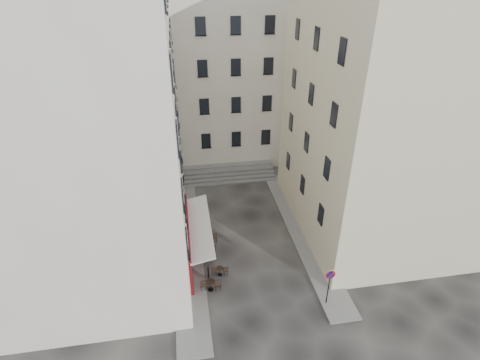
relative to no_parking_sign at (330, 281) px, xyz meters
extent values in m
plane|color=black|center=(-3.81, 4.44, -1.97)|extent=(90.00, 90.00, 0.00)
cube|color=slate|center=(-8.31, 8.44, -1.91)|extent=(2.00, 22.00, 0.12)
cube|color=slate|center=(0.69, 7.44, -1.91)|extent=(2.00, 18.00, 0.12)
cube|color=beige|center=(-14.31, 7.44, 8.03)|extent=(12.00, 16.00, 20.00)
cube|color=beige|center=(6.69, 7.94, 7.03)|extent=(12.00, 14.00, 18.00)
cube|color=beige|center=(-4.81, 23.44, 7.03)|extent=(18.00, 10.00, 18.00)
cube|color=#490C0A|center=(-8.23, 5.44, -0.22)|extent=(0.25, 7.00, 3.50)
cube|color=black|center=(-8.19, 5.44, -0.57)|extent=(0.06, 3.85, 2.00)
cube|color=silver|center=(-7.41, 5.44, 0.98)|extent=(1.58, 7.30, 0.41)
cube|color=#5C5957|center=(-3.81, 16.34, -1.87)|extent=(9.00, 1.80, 0.20)
cube|color=#5C5957|center=(-3.81, 16.79, -1.67)|extent=(9.00, 1.80, 0.20)
cube|color=#5C5957|center=(-3.81, 17.24, -1.47)|extent=(9.00, 1.80, 0.20)
cube|color=#5C5957|center=(-3.81, 17.69, -1.27)|extent=(9.00, 1.80, 0.20)
cylinder|color=black|center=(-7.06, 3.44, -1.52)|extent=(0.10, 0.10, 0.90)
sphere|color=black|center=(-7.06, 3.44, -1.05)|extent=(0.12, 0.12, 0.12)
cylinder|color=black|center=(-7.06, 6.94, -1.52)|extent=(0.10, 0.10, 0.90)
sphere|color=black|center=(-7.06, 6.94, -1.05)|extent=(0.12, 0.12, 0.12)
cylinder|color=black|center=(-7.06, 10.44, -1.52)|extent=(0.10, 0.10, 0.90)
sphere|color=black|center=(-7.06, 10.44, -1.05)|extent=(0.12, 0.12, 0.12)
cylinder|color=black|center=(0.00, 0.01, -0.60)|extent=(0.07, 0.07, 2.74)
cylinder|color=#AB1E0B|center=(0.00, 0.00, 0.49)|extent=(0.64, 0.04, 0.63)
cylinder|color=navy|center=(0.00, -0.02, 0.49)|extent=(0.46, 0.05, 0.46)
cube|color=#AB1E0B|center=(0.00, -0.05, 0.49)|extent=(0.37, 0.03, 0.37)
cylinder|color=black|center=(-7.02, 2.29, -1.90)|extent=(0.38, 0.38, 0.02)
cylinder|color=black|center=(-7.02, 2.29, -1.55)|extent=(0.05, 0.05, 0.74)
cylinder|color=black|center=(-7.02, 2.29, -1.21)|extent=(0.63, 0.63, 0.04)
cube|color=black|center=(-6.55, 2.29, -1.50)|extent=(0.40, 0.40, 0.95)
cube|color=black|center=(-7.50, 2.40, -1.50)|extent=(0.40, 0.40, 0.95)
cylinder|color=black|center=(-6.27, 3.55, -1.91)|extent=(0.32, 0.32, 0.02)
cylinder|color=black|center=(-6.27, 3.55, -1.62)|extent=(0.04, 0.04, 0.62)
cylinder|color=black|center=(-6.27, 3.55, -1.33)|extent=(0.53, 0.53, 0.04)
cube|color=black|center=(-5.87, 3.55, -1.57)|extent=(0.34, 0.34, 0.80)
cube|color=black|center=(-6.66, 3.64, -1.57)|extent=(0.34, 0.34, 0.80)
cylinder|color=black|center=(-6.87, 5.93, -1.91)|extent=(0.32, 0.32, 0.02)
cylinder|color=black|center=(-6.87, 5.93, -1.61)|extent=(0.04, 0.04, 0.63)
cylinder|color=black|center=(-6.87, 5.93, -1.32)|extent=(0.54, 0.54, 0.04)
cube|color=black|center=(-6.46, 5.93, -1.57)|extent=(0.34, 0.34, 0.81)
cube|color=black|center=(-7.27, 6.02, -1.57)|extent=(0.34, 0.34, 0.81)
cylinder|color=black|center=(-6.75, 7.15, -1.89)|extent=(0.38, 0.38, 0.02)
cylinder|color=black|center=(-6.75, 7.15, -1.54)|extent=(0.05, 0.05, 0.75)
cylinder|color=black|center=(-6.75, 7.15, -1.20)|extent=(0.64, 0.64, 0.04)
cube|color=black|center=(-6.27, 7.15, -1.49)|extent=(0.41, 0.41, 0.96)
cube|color=black|center=(-7.23, 7.26, -1.49)|extent=(0.41, 0.41, 0.96)
cylinder|color=black|center=(-6.94, 8.67, -1.91)|extent=(0.32, 0.32, 0.02)
cylinder|color=black|center=(-6.94, 8.67, -1.61)|extent=(0.04, 0.04, 0.62)
cylinder|color=black|center=(-6.94, 8.67, -1.33)|extent=(0.53, 0.53, 0.04)
cube|color=black|center=(-6.54, 8.67, -1.57)|extent=(0.34, 0.34, 0.80)
cube|color=black|center=(-7.34, 8.76, -1.57)|extent=(0.34, 0.34, 0.80)
imported|color=black|center=(-6.95, 6.66, -1.11)|extent=(0.69, 0.52, 1.72)
camera|label=1|loc=(-8.00, -15.36, 16.47)|focal=28.00mm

